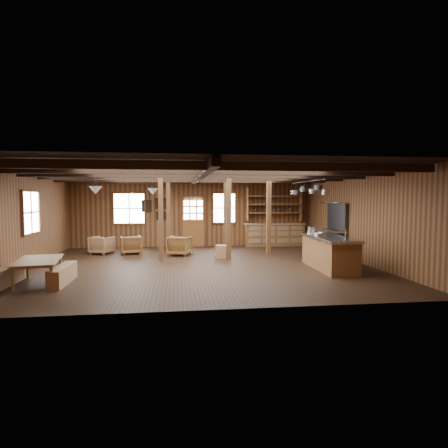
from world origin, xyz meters
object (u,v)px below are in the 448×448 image
Objects in this scene: armchair_c at (102,245)px; kitchen_island at (329,252)px; armchair_a at (131,245)px; dining_table at (40,272)px; armchair_b at (180,246)px; commercial_range at (330,238)px.

kitchen_island is at bearing 175.30° from armchair_c.
armchair_c is (-1.05, 0.15, -0.01)m from armchair_a.
dining_table is 2.19× the size of armchair_b.
armchair_b is (-4.20, 3.14, -0.13)m from kitchen_island.
commercial_range reaches higher than dining_table.
dining_table is 5.23m from armchair_b.
dining_table is 2.35× the size of armchair_c.
dining_table is at bearing -171.34° from kitchen_island.
commercial_range is 5.31m from armchair_b.
commercial_range is (1.05, 2.41, 0.14)m from kitchen_island.
armchair_b is (3.30, 4.06, 0.05)m from dining_table.
kitchen_island is 7.01m from armchair_a.
commercial_range is at bearing -166.03° from armchair_c.
commercial_range reaches higher than armchair_c.
armchair_c is (-8.05, 1.44, -0.29)m from commercial_range.
armchair_b reaches higher than armchair_c.
armchair_b is at bearing 172.05° from commercial_range.
commercial_range is 8.18m from armchair_c.
dining_table is 2.30× the size of armchair_a.
dining_table is at bearing 108.08° from armchair_c.
armchair_b is at bearing 144.88° from kitchen_island.
commercial_range is 7.12m from armchair_a.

